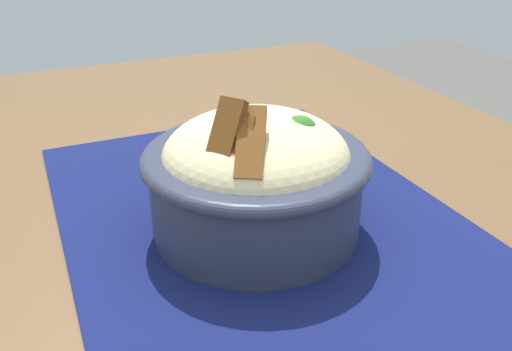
# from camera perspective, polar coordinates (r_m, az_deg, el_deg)

# --- Properties ---
(table) EXTENTS (1.12, 0.78, 0.73)m
(table) POSITION_cam_1_polar(r_m,az_deg,el_deg) (0.54, -0.41, -10.77)
(table) COLOR brown
(table) RESTS_ON ground_plane
(placemat) EXTENTS (0.45, 0.33, 0.00)m
(placemat) POSITION_cam_1_polar(r_m,az_deg,el_deg) (0.49, -0.29, -4.31)
(placemat) COLOR #11194C
(placemat) RESTS_ON table
(bowl) EXTENTS (0.19, 0.19, 0.13)m
(bowl) POSITION_cam_1_polar(r_m,az_deg,el_deg) (0.44, 0.01, 0.22)
(bowl) COLOR #2D3347
(bowl) RESTS_ON placemat
(fork) EXTENTS (0.04, 0.13, 0.00)m
(fork) POSITION_cam_1_polar(r_m,az_deg,el_deg) (0.56, -3.83, 0.29)
(fork) COLOR #B5B5B5
(fork) RESTS_ON placemat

